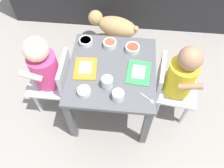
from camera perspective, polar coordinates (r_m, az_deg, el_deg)
ground_plane at (r=1.89m, az=0.00°, el=-5.28°), size 7.00×7.00×0.00m
dining_table at (r=1.56m, az=0.00°, el=1.71°), size 0.56×0.59×0.48m
seated_child_left at (r=1.61m, az=-15.80°, el=3.77°), size 0.28×0.28×0.69m
seated_child_right at (r=1.59m, az=16.13°, el=1.80°), size 0.31×0.31×0.68m
dog at (r=2.16m, az=0.35°, el=13.89°), size 0.47×0.27×0.33m
food_tray_left at (r=1.50m, az=-6.46°, el=3.77°), size 0.15×0.19×0.02m
food_tray_right at (r=1.48m, az=6.43°, el=2.78°), size 0.16×0.20×0.02m
water_cup_left at (r=1.35m, az=1.47°, el=-2.86°), size 0.07×0.07×0.06m
water_cup_right at (r=1.40m, az=-1.16°, el=0.28°), size 0.07×0.07×0.07m
veggie_bowl_near at (r=1.61m, az=-0.54°, el=9.73°), size 0.09×0.09×0.04m
cereal_bowl_left_side at (r=1.39m, az=-6.82°, el=-1.76°), size 0.08×0.08×0.04m
cereal_bowl_right_side at (r=1.59m, az=4.98°, el=8.59°), size 0.09×0.09×0.04m
veggie_bowl_far at (r=1.64m, az=-6.37°, el=10.22°), size 0.09×0.09×0.03m
spoon_by_left_tray at (r=1.38m, az=8.84°, el=-3.61°), size 0.09×0.07×0.01m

